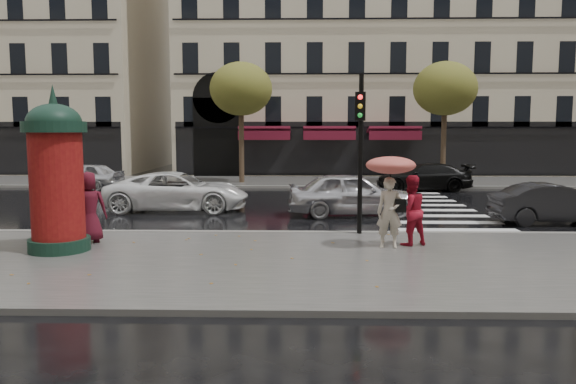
{
  "coord_description": "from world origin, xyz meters",
  "views": [
    {
      "loc": [
        1.27,
        -12.73,
        3.01
      ],
      "look_at": [
        0.94,
        1.5,
        1.42
      ],
      "focal_mm": 35.0,
      "sensor_mm": 36.0,
      "label": 1
    }
  ],
  "objects_px": {
    "car_silver": "(352,194)",
    "car_black": "(424,177)",
    "morris_column": "(56,172)",
    "car_far_silver": "(83,176)",
    "woman_umbrella": "(390,186)",
    "man_burgundy": "(88,207)",
    "traffic_light": "(360,138)",
    "car_white": "(178,191)",
    "woman_red": "(410,210)",
    "car_darkgrey": "(555,204)"
  },
  "relations": [
    {
      "from": "car_silver",
      "to": "car_black",
      "type": "xyz_separation_m",
      "value": [
        4.26,
        8.22,
        -0.1
      ]
    },
    {
      "from": "morris_column",
      "to": "car_far_silver",
      "type": "distance_m",
      "value": 15.55
    },
    {
      "from": "woman_umbrella",
      "to": "car_far_silver",
      "type": "bearing_deg",
      "value": 132.91
    },
    {
      "from": "man_burgundy",
      "to": "car_silver",
      "type": "height_order",
      "value": "man_burgundy"
    },
    {
      "from": "woman_umbrella",
      "to": "traffic_light",
      "type": "distance_m",
      "value": 2.19
    },
    {
      "from": "woman_umbrella",
      "to": "car_black",
      "type": "xyz_separation_m",
      "value": [
        3.88,
        14.07,
        -0.98
      ]
    },
    {
      "from": "woman_umbrella",
      "to": "car_silver",
      "type": "height_order",
      "value": "woman_umbrella"
    },
    {
      "from": "car_white",
      "to": "car_far_silver",
      "type": "xyz_separation_m",
      "value": [
        -6.32,
        7.14,
        -0.04
      ]
    },
    {
      "from": "woman_umbrella",
      "to": "man_burgundy",
      "type": "bearing_deg",
      "value": 176.72
    },
    {
      "from": "traffic_light",
      "to": "woman_red",
      "type": "bearing_deg",
      "value": -53.46
    },
    {
      "from": "woman_red",
      "to": "morris_column",
      "type": "distance_m",
      "value": 8.63
    },
    {
      "from": "woman_umbrella",
      "to": "car_silver",
      "type": "xyz_separation_m",
      "value": [
        -0.38,
        5.85,
        -0.88
      ]
    },
    {
      "from": "traffic_light",
      "to": "car_black",
      "type": "height_order",
      "value": "traffic_light"
    },
    {
      "from": "car_white",
      "to": "car_black",
      "type": "distance_m",
      "value": 12.81
    },
    {
      "from": "woman_umbrella",
      "to": "car_far_silver",
      "type": "distance_m",
      "value": 19.24
    },
    {
      "from": "car_silver",
      "to": "car_black",
      "type": "relative_size",
      "value": 0.98
    },
    {
      "from": "woman_red",
      "to": "car_silver",
      "type": "xyz_separation_m",
      "value": [
        -0.93,
        5.56,
        -0.23
      ]
    },
    {
      "from": "woman_red",
      "to": "car_far_silver",
      "type": "distance_m",
      "value": 19.39
    },
    {
      "from": "man_burgundy",
      "to": "car_darkgrey",
      "type": "xyz_separation_m",
      "value": [
        13.55,
        3.85,
        -0.39
      ]
    },
    {
      "from": "morris_column",
      "to": "car_far_silver",
      "type": "bearing_deg",
      "value": 109.25
    },
    {
      "from": "car_far_silver",
      "to": "traffic_light",
      "type": "bearing_deg",
      "value": 53.23
    },
    {
      "from": "car_silver",
      "to": "car_white",
      "type": "xyz_separation_m",
      "value": [
        -6.37,
        1.09,
        -0.05
      ]
    },
    {
      "from": "car_silver",
      "to": "car_darkgrey",
      "type": "xyz_separation_m",
      "value": [
        6.31,
        -1.56,
        -0.12
      ]
    },
    {
      "from": "man_burgundy",
      "to": "morris_column",
      "type": "xyz_separation_m",
      "value": [
        -0.35,
        -0.99,
        0.97
      ]
    },
    {
      "from": "man_burgundy",
      "to": "car_white",
      "type": "distance_m",
      "value": 6.57
    },
    {
      "from": "car_black",
      "to": "car_darkgrey",
      "type": "bearing_deg",
      "value": 13.53
    },
    {
      "from": "woman_umbrella",
      "to": "morris_column",
      "type": "height_order",
      "value": "morris_column"
    },
    {
      "from": "morris_column",
      "to": "car_far_silver",
      "type": "xyz_separation_m",
      "value": [
        -5.11,
        14.63,
        -1.33
      ]
    },
    {
      "from": "man_burgundy",
      "to": "car_black",
      "type": "height_order",
      "value": "man_burgundy"
    },
    {
      "from": "traffic_light",
      "to": "man_burgundy",
      "type": "bearing_deg",
      "value": -169.15
    },
    {
      "from": "man_burgundy",
      "to": "traffic_light",
      "type": "bearing_deg",
      "value": 174.54
    },
    {
      "from": "woman_umbrella",
      "to": "car_silver",
      "type": "bearing_deg",
      "value": 93.74
    },
    {
      "from": "car_white",
      "to": "car_darkgrey",
      "type": "bearing_deg",
      "value": -102.57
    },
    {
      "from": "car_darkgrey",
      "to": "car_silver",
      "type": "bearing_deg",
      "value": 74.47
    },
    {
      "from": "car_far_silver",
      "to": "woman_red",
      "type": "bearing_deg",
      "value": 52.37
    },
    {
      "from": "man_burgundy",
      "to": "car_far_silver",
      "type": "relative_size",
      "value": 0.46
    },
    {
      "from": "morris_column",
      "to": "car_darkgrey",
      "type": "bearing_deg",
      "value": 19.21
    },
    {
      "from": "morris_column",
      "to": "car_black",
      "type": "distance_m",
      "value": 18.87
    },
    {
      "from": "woman_red",
      "to": "car_darkgrey",
      "type": "bearing_deg",
      "value": -164.78
    },
    {
      "from": "woman_red",
      "to": "traffic_light",
      "type": "relative_size",
      "value": 0.4
    },
    {
      "from": "man_burgundy",
      "to": "car_white",
      "type": "bearing_deg",
      "value": -113.87
    },
    {
      "from": "woman_red",
      "to": "car_black",
      "type": "xyz_separation_m",
      "value": [
        3.32,
        13.78,
        -0.33
      ]
    },
    {
      "from": "woman_umbrella",
      "to": "car_silver",
      "type": "relative_size",
      "value": 0.51
    },
    {
      "from": "man_burgundy",
      "to": "car_darkgrey",
      "type": "height_order",
      "value": "man_burgundy"
    },
    {
      "from": "woman_red",
      "to": "car_white",
      "type": "xyz_separation_m",
      "value": [
        -7.31,
        6.65,
        -0.28
      ]
    },
    {
      "from": "woman_red",
      "to": "car_far_silver",
      "type": "xyz_separation_m",
      "value": [
        -13.63,
        13.78,
        -0.32
      ]
    },
    {
      "from": "traffic_light",
      "to": "car_silver",
      "type": "height_order",
      "value": "traffic_light"
    },
    {
      "from": "traffic_light",
      "to": "car_black",
      "type": "distance_m",
      "value": 13.23
    },
    {
      "from": "car_darkgrey",
      "to": "car_white",
      "type": "bearing_deg",
      "value": 76.57
    },
    {
      "from": "man_burgundy",
      "to": "car_white",
      "type": "xyz_separation_m",
      "value": [
        0.86,
        6.5,
        -0.31
      ]
    }
  ]
}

